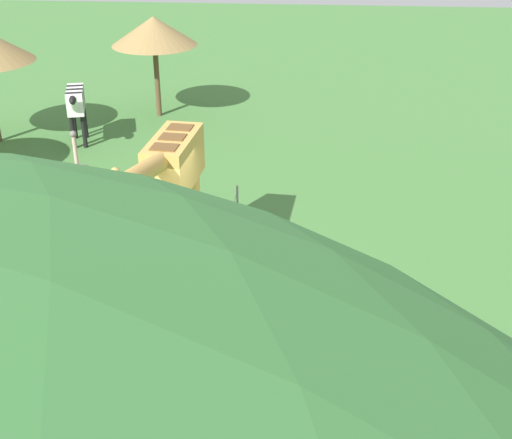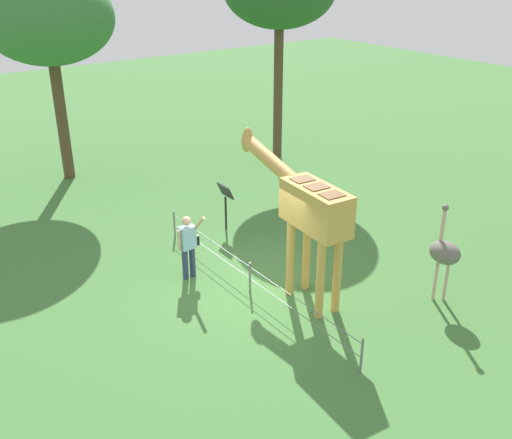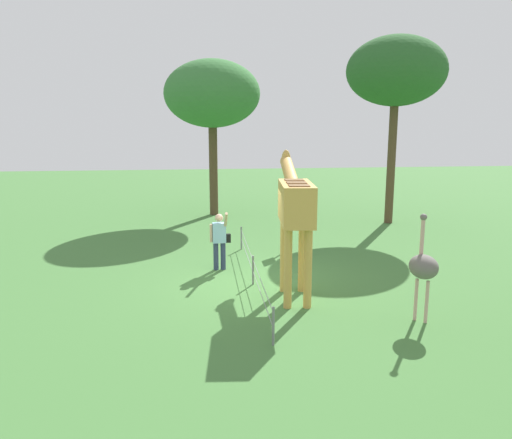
% 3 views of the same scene
% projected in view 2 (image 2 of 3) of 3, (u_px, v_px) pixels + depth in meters
% --- Properties ---
extents(ground_plane, '(60.00, 60.00, 0.00)m').
position_uv_depth(ground_plane, '(257.00, 289.00, 13.55)').
color(ground_plane, '#427538').
extents(giraffe, '(3.86, 0.84, 3.33)m').
position_uv_depth(giraffe, '(306.00, 207.00, 12.40)').
color(giraffe, gold).
rests_on(giraffe, ground_plane).
extents(visitor, '(0.63, 0.58, 1.71)m').
position_uv_depth(visitor, '(188.00, 243.00, 13.65)').
color(visitor, navy).
rests_on(visitor, ground_plane).
extents(ostrich, '(0.70, 0.56, 2.25)m').
position_uv_depth(ostrich, '(445.00, 253.00, 12.64)').
color(ostrich, '#CC9E93').
rests_on(ostrich, ground_plane).
extents(tree_northeast, '(4.05, 4.05, 6.60)m').
position_uv_depth(tree_northeast, '(48.00, 19.00, 17.99)').
color(tree_northeast, brown).
rests_on(tree_northeast, ground_plane).
extents(info_sign, '(0.56, 0.21, 1.32)m').
position_uv_depth(info_sign, '(225.00, 197.00, 16.06)').
color(info_sign, black).
rests_on(info_sign, ground_plane).
extents(wire_fence, '(7.05, 0.05, 0.75)m').
position_uv_depth(wire_fence, '(250.00, 276.00, 13.27)').
color(wire_fence, slate).
rests_on(wire_fence, ground_plane).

